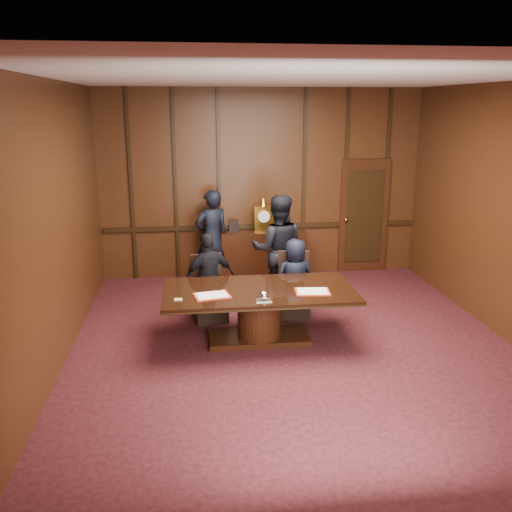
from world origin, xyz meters
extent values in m
plane|color=black|center=(0.00, 0.00, 0.00)|extent=(7.00, 7.00, 0.00)
plane|color=silver|center=(0.00, 0.00, 3.50)|extent=(7.00, 7.00, 0.00)
cube|color=black|center=(0.00, 3.50, 1.75)|extent=(6.00, 0.04, 3.50)
cube|color=black|center=(0.00, -3.50, 1.75)|extent=(6.00, 0.04, 3.50)
cube|color=black|center=(-3.00, 0.00, 1.75)|extent=(0.04, 7.00, 3.50)
cube|color=black|center=(0.00, 3.47, 0.95)|extent=(5.90, 0.05, 0.08)
cube|color=black|center=(2.00, 3.46, 1.10)|extent=(0.95, 0.06, 2.20)
sphere|color=gold|center=(1.63, 3.39, 1.05)|extent=(0.08, 0.08, 0.08)
cube|color=black|center=(0.00, 3.26, 0.45)|extent=(1.60, 0.45, 0.90)
cube|color=black|center=(-0.70, 3.26, 0.03)|extent=(0.12, 0.40, 0.06)
cube|color=black|center=(0.70, 3.26, 0.03)|extent=(0.12, 0.40, 0.06)
cube|color=gold|center=(0.00, 3.26, 1.14)|extent=(0.34, 0.18, 0.48)
cylinder|color=white|center=(0.00, 3.16, 1.20)|extent=(0.22, 0.03, 0.22)
cone|color=gold|center=(0.00, 3.26, 1.46)|extent=(0.14, 0.14, 0.16)
cube|color=black|center=(-0.55, 3.28, 1.01)|extent=(0.18, 0.04, 0.22)
cube|color=#ED431B|center=(0.50, 3.28, 0.96)|extent=(0.22, 0.12, 0.12)
cube|color=black|center=(-0.44, 0.38, 0.04)|extent=(1.40, 0.60, 0.08)
cylinder|color=black|center=(-0.44, 0.38, 0.39)|extent=(0.60, 0.60, 0.62)
cube|color=black|center=(-0.44, 0.38, 0.71)|extent=(2.62, 1.32, 0.02)
cube|color=black|center=(-0.44, 0.38, 0.73)|extent=(2.60, 1.30, 0.06)
cube|color=#B22B10|center=(-1.09, 0.18, 0.77)|extent=(0.52, 0.41, 0.01)
cube|color=white|center=(-1.09, 0.18, 0.78)|extent=(0.45, 0.35, 0.01)
cube|color=#B22B10|center=(0.26, 0.17, 0.77)|extent=(0.49, 0.37, 0.01)
cube|color=white|center=(0.26, 0.17, 0.78)|extent=(0.43, 0.32, 0.01)
cube|color=white|center=(-0.44, -0.07, 0.77)|extent=(0.20, 0.14, 0.01)
ellipsoid|color=white|center=(-0.44, -0.07, 0.82)|extent=(0.13, 0.13, 0.10)
cube|color=#D2BA66|center=(-1.53, 0.08, 0.77)|extent=(0.11, 0.08, 0.01)
cube|color=black|center=(-1.09, 1.23, 0.23)|extent=(0.56, 0.56, 0.46)
cube|color=black|center=(-1.13, 1.44, 0.72)|extent=(0.48, 0.14, 0.55)
cylinder|color=black|center=(-1.29, 1.03, 0.12)|extent=(0.04, 0.04, 0.23)
cylinder|color=black|center=(-0.89, 1.43, 0.12)|extent=(0.04, 0.04, 0.23)
cube|color=black|center=(0.21, 1.23, 0.23)|extent=(0.54, 0.54, 0.46)
cube|color=black|center=(0.24, 1.44, 0.72)|extent=(0.48, 0.12, 0.55)
cylinder|color=black|center=(0.01, 1.03, 0.12)|extent=(0.04, 0.04, 0.23)
cylinder|color=black|center=(0.41, 1.43, 0.12)|extent=(0.04, 0.04, 0.23)
imported|color=black|center=(-1.09, 1.18, 0.69)|extent=(0.87, 0.57, 1.37)
imported|color=black|center=(0.21, 1.18, 0.62)|extent=(0.66, 0.48, 1.25)
imported|color=black|center=(-0.97, 3.10, 0.86)|extent=(0.72, 0.59, 1.72)
imported|color=black|center=(0.06, 1.90, 0.90)|extent=(0.96, 0.80, 1.81)
camera|label=1|loc=(-1.32, -6.55, 3.18)|focal=38.00mm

